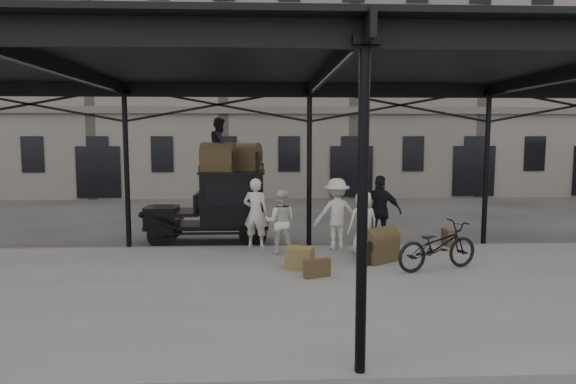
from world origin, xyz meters
name	(u,v)px	position (x,y,z in m)	size (l,w,h in m)	color
ground	(316,268)	(0.00, 0.00, 0.00)	(120.00, 120.00, 0.00)	#383533
platform	(326,290)	(0.00, -2.00, 0.07)	(28.00, 8.00, 0.15)	slate
canopy	(326,66)	(0.00, -1.72, 4.60)	(22.50, 9.00, 4.74)	black
building_frontage	(286,70)	(0.00, 18.00, 7.00)	(64.00, 8.00, 14.00)	slate
taxi	(222,204)	(-2.50, 3.06, 1.20)	(3.65, 1.55, 2.18)	black
porter_left	(256,213)	(-1.48, 1.80, 1.11)	(0.70, 0.46, 1.92)	beige
porter_midleft	(280,222)	(-0.83, 1.01, 0.99)	(0.81, 0.63, 1.67)	beige
porter_centre	(363,222)	(1.32, 0.90, 0.97)	(0.81, 0.52, 1.65)	beige
porter_official	(380,211)	(1.93, 1.67, 1.14)	(1.16, 0.48, 1.99)	black
porter_right	(336,214)	(0.70, 1.50, 1.11)	(1.24, 0.71, 1.92)	beige
bicycle	(437,246)	(2.71, -0.79, 0.70)	(0.74, 2.11, 1.11)	black
porter_roof	(220,144)	(-2.53, 2.96, 2.96)	(0.76, 0.59, 1.56)	black
steamer_trunk_roof_near	(218,159)	(-2.58, 2.81, 2.53)	(0.96, 0.59, 0.70)	#4A3922
steamer_trunk_roof_far	(245,159)	(-1.83, 3.26, 2.52)	(0.93, 0.57, 0.68)	#4A3922
steamer_trunk_platform	(378,247)	(1.54, 0.06, 0.50)	(0.95, 0.58, 0.70)	#4A3922
wicker_hamper	(300,258)	(-0.43, -0.58, 0.40)	(0.60, 0.45, 0.50)	olive
suitcase_upright	(447,237)	(3.87, 1.80, 0.38)	(0.15, 0.60, 0.45)	#4A3922
suitcase_flat	(317,268)	(-0.10, -1.31, 0.35)	(0.60, 0.15, 0.40)	#4A3922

